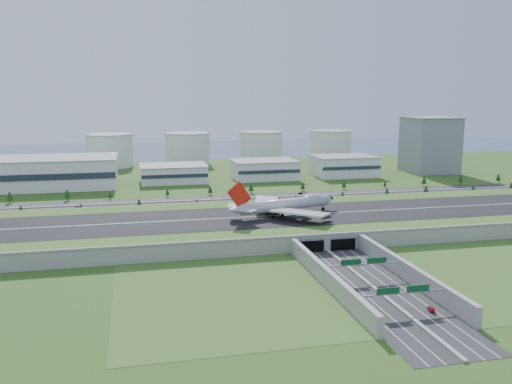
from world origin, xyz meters
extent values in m
plane|color=#1F4D18|center=(0.00, 0.00, 0.00)|extent=(1200.00, 1200.00, 0.00)
cube|color=gray|center=(0.00, 0.00, 4.00)|extent=(520.00, 100.00, 8.00)
cube|color=#39571D|center=(0.00, 0.00, 8.08)|extent=(520.00, 100.00, 0.16)
cube|color=black|center=(0.00, 0.00, 8.22)|extent=(520.00, 58.00, 0.12)
cube|color=silver|center=(0.00, 0.00, 8.30)|extent=(520.00, 0.90, 0.02)
cube|color=gray|center=(0.00, -49.40, 8.60)|extent=(520.00, 1.20, 1.20)
cube|color=#28282B|center=(0.00, -110.00, 0.06)|extent=(34.00, 120.00, 0.12)
cube|color=gray|center=(0.00, -110.00, 0.45)|extent=(1.60, 120.00, 0.90)
cube|color=gray|center=(-18.20, -100.00, 4.00)|extent=(2.40, 100.00, 8.00)
cube|color=gray|center=(18.20, -100.00, 4.00)|extent=(2.40, 100.00, 8.00)
cube|color=black|center=(-8.50, -50.20, 3.20)|extent=(13.00, 1.20, 6.00)
cube|color=black|center=(8.50, -50.20, 3.20)|extent=(13.00, 1.20, 6.00)
cylinder|color=gray|center=(-19.00, -95.00, 3.50)|extent=(0.70, 0.70, 7.00)
cylinder|color=gray|center=(19.00, -95.00, 3.50)|extent=(0.70, 0.70, 7.00)
cube|color=gray|center=(0.00, -95.00, 7.20)|extent=(38.00, 0.50, 0.50)
cube|color=#0C4C23|center=(-6.00, -95.10, 8.60)|extent=(9.00, 0.30, 2.40)
cube|color=#0C4C23|center=(6.00, -95.10, 8.60)|extent=(9.00, 0.30, 2.40)
cylinder|color=gray|center=(-19.00, -130.00, 3.50)|extent=(0.70, 0.70, 7.00)
cylinder|color=gray|center=(19.00, -130.00, 3.50)|extent=(0.70, 0.70, 7.00)
cube|color=gray|center=(0.00, -130.00, 7.20)|extent=(38.00, 0.50, 0.50)
cube|color=#0C4C23|center=(-6.00, -130.10, 8.60)|extent=(9.00, 0.30, 2.40)
cube|color=#0C4C23|center=(6.00, -130.10, 8.60)|extent=(9.00, 0.30, 2.40)
cube|color=#28282B|center=(0.00, 95.00, 0.06)|extent=(560.00, 36.00, 0.12)
cylinder|color=#3D2819|center=(-168.88, 73.00, 1.15)|extent=(0.50, 0.50, 2.30)
cone|color=#11330E|center=(-168.88, 73.00, 4.09)|extent=(3.58, 3.58, 4.61)
cylinder|color=#3D2819|center=(-130.96, 73.00, 1.02)|extent=(0.50, 0.50, 2.04)
cone|color=#11330E|center=(-130.96, 73.00, 3.62)|extent=(3.17, 3.17, 4.08)
cylinder|color=#3D2819|center=(-92.34, 73.00, 1.36)|extent=(0.50, 0.50, 2.71)
cone|color=#11330E|center=(-92.34, 73.00, 4.82)|extent=(4.22, 4.22, 5.42)
cylinder|color=#3D2819|center=(-52.17, 73.00, 1.00)|extent=(0.50, 0.50, 2.01)
cone|color=#11330E|center=(-52.17, 73.00, 3.56)|extent=(3.12, 3.12, 4.01)
cylinder|color=#3D2819|center=(-17.10, 73.00, 1.03)|extent=(0.50, 0.50, 2.07)
cone|color=#11330E|center=(-17.10, 73.00, 3.68)|extent=(3.22, 3.22, 4.14)
cylinder|color=#3D2819|center=(20.73, 73.00, 1.00)|extent=(0.50, 0.50, 2.00)
cone|color=#11330E|center=(20.73, 73.00, 3.56)|extent=(3.11, 3.11, 4.00)
cylinder|color=#3D2819|center=(57.41, 73.00, 1.21)|extent=(0.50, 0.50, 2.41)
cone|color=#11330E|center=(57.41, 73.00, 4.29)|extent=(3.76, 3.76, 4.83)
cylinder|color=#3D2819|center=(93.68, 73.00, 1.39)|extent=(0.50, 0.50, 2.78)
cone|color=#11330E|center=(93.68, 73.00, 4.94)|extent=(4.32, 4.32, 5.55)
cylinder|color=#3D2819|center=(126.60, 73.00, 1.52)|extent=(0.50, 0.50, 3.03)
cone|color=#11330E|center=(126.60, 73.00, 5.39)|extent=(4.72, 4.72, 6.06)
cylinder|color=#3D2819|center=(168.30, 73.00, 1.37)|extent=(0.50, 0.50, 2.74)
cone|color=#11330E|center=(168.30, 73.00, 4.88)|extent=(4.27, 4.27, 5.49)
cylinder|color=#3D2819|center=(203.06, 73.00, 1.48)|extent=(0.50, 0.50, 2.96)
cone|color=#11330E|center=(203.06, 73.00, 5.25)|extent=(4.60, 4.60, 5.91)
cylinder|color=#3D2819|center=(-184.58, 117.00, 1.50)|extent=(0.50, 0.50, 3.00)
cone|color=#11330E|center=(-184.58, 117.00, 5.33)|extent=(4.67, 4.67, 6.00)
cylinder|color=#3D2819|center=(-144.50, 117.00, 1.49)|extent=(0.50, 0.50, 2.98)
cone|color=#11330E|center=(-144.50, 117.00, 5.29)|extent=(4.63, 4.63, 5.95)
cylinder|color=#3D2819|center=(-113.43, 117.00, 1.02)|extent=(0.50, 0.50, 2.03)
cone|color=#11330E|center=(-113.43, 117.00, 3.62)|extent=(3.16, 3.16, 4.07)
cylinder|color=#3D2819|center=(-70.18, 117.00, 1.09)|extent=(0.50, 0.50, 2.18)
cone|color=#11330E|center=(-70.18, 117.00, 3.88)|extent=(3.40, 3.40, 4.37)
cylinder|color=#3D2819|center=(-36.64, 117.00, 1.25)|extent=(0.50, 0.50, 2.50)
cone|color=#11330E|center=(-36.64, 117.00, 4.45)|extent=(3.89, 3.89, 5.00)
cylinder|color=#3D2819|center=(-3.44, 117.00, 1.35)|extent=(0.50, 0.50, 2.70)
cone|color=#11330E|center=(-3.44, 117.00, 4.80)|extent=(4.20, 4.20, 5.40)
cylinder|color=#3D2819|center=(40.09, 117.00, 1.27)|extent=(0.50, 0.50, 2.55)
cone|color=#11330E|center=(40.09, 117.00, 4.53)|extent=(3.96, 3.96, 5.10)
cylinder|color=#3D2819|center=(76.26, 117.00, 1.31)|extent=(0.50, 0.50, 2.63)
cone|color=#11330E|center=(76.26, 117.00, 4.67)|extent=(4.09, 4.09, 5.25)
cylinder|color=#3D2819|center=(113.52, 117.00, 0.99)|extent=(0.50, 0.50, 1.99)
cone|color=#11330E|center=(113.52, 117.00, 3.54)|extent=(3.10, 3.10, 3.98)
cylinder|color=#3D2819|center=(150.21, 117.00, 1.45)|extent=(0.50, 0.50, 2.89)
cone|color=#11330E|center=(150.21, 117.00, 5.14)|extent=(4.50, 4.50, 5.79)
cylinder|color=#3D2819|center=(185.68, 117.00, 1.48)|extent=(0.50, 0.50, 2.95)
cone|color=#11330E|center=(185.68, 117.00, 5.25)|extent=(4.59, 4.59, 5.91)
cylinder|color=#3D2819|center=(223.66, 117.00, 1.48)|extent=(0.50, 0.50, 2.97)
cone|color=#11330E|center=(223.66, 117.00, 5.27)|extent=(4.61, 4.61, 5.93)
cube|color=silver|center=(-170.00, 185.00, 12.50)|extent=(120.00, 60.00, 25.00)
cube|color=silver|center=(-60.00, 190.00, 7.50)|extent=(58.00, 42.00, 15.00)
cube|color=silver|center=(25.00, 190.00, 8.50)|extent=(58.00, 42.00, 17.00)
cube|color=silver|center=(105.00, 190.00, 9.50)|extent=(58.00, 42.00, 19.00)
cube|color=gray|center=(200.00, 195.00, 27.50)|extent=(46.00, 46.00, 55.00)
cylinder|color=silver|center=(-120.00, 310.00, 17.50)|extent=(50.00, 50.00, 35.00)
cylinder|color=silver|center=(-35.00, 310.00, 17.50)|extent=(50.00, 50.00, 35.00)
cylinder|color=silver|center=(50.00, 310.00, 17.50)|extent=(50.00, 50.00, 35.00)
cylinder|color=silver|center=(135.00, 310.00, 17.50)|extent=(50.00, 50.00, 35.00)
cube|color=#3C5773|center=(0.00, 480.00, 0.03)|extent=(1200.00, 260.00, 0.06)
cylinder|color=silver|center=(-7.82, 0.68, 14.50)|extent=(59.43, 24.02, 6.86)
cone|color=silver|center=(22.95, 10.03, 14.50)|extent=(10.20, 9.06, 6.86)
cone|color=silver|center=(-38.59, -8.67, 14.93)|extent=(12.25, 9.68, 6.86)
ellipsoid|color=silver|center=(11.71, 6.62, 16.97)|extent=(15.55, 9.37, 4.22)
cube|color=silver|center=(-4.57, -17.38, 13.43)|extent=(33.42, 31.67, 1.69)
cube|color=silver|center=(-15.17, 17.50, 13.43)|extent=(21.86, 34.69, 1.69)
cylinder|color=#38383D|center=(0.82, -10.14, 11.07)|extent=(6.27, 4.70, 3.22)
cylinder|color=#38383D|center=(10.22, -19.60, 11.07)|extent=(6.27, 4.70, 3.22)
cylinder|color=#38383D|center=(-6.66, 14.48, 11.07)|extent=(6.27, 4.70, 3.22)
cylinder|color=#38383D|center=(-4.11, 27.58, 11.07)|extent=(6.27, 4.70, 3.22)
cube|color=silver|center=(-35.54, -15.02, 15.78)|extent=(13.01, 12.75, 0.64)
cube|color=silver|center=(-39.59, -1.69, 15.78)|extent=(8.94, 12.94, 0.64)
cube|color=red|center=(-37.56, -8.35, 23.07)|extent=(14.90, 5.37, 16.07)
cylinder|color=black|center=(18.69, 8.74, 8.87)|extent=(2.04, 0.75, 2.04)
cylinder|color=black|center=(-10.92, -3.84, 8.87)|extent=(2.04, 0.75, 2.04)
cylinder|color=black|center=(-12.92, 2.72, 8.87)|extent=(2.04, 0.75, 2.04)
cylinder|color=black|center=(-17.08, -5.71, 8.87)|extent=(2.04, 0.75, 2.04)
cylinder|color=black|center=(-19.07, 0.85, 8.87)|extent=(2.04, 0.75, 2.04)
imported|color=silver|center=(-9.50, -93.13, 0.89)|extent=(2.93, 4.85, 1.54)
imported|color=silver|center=(-10.75, -119.28, 0.98)|extent=(2.01, 5.26, 1.71)
imported|color=#0D1841|center=(7.36, -73.12, 0.85)|extent=(4.04, 5.78, 1.47)
imported|color=#B9112A|center=(10.73, -131.96, 0.87)|extent=(3.37, 5.52, 1.50)
imported|color=slate|center=(-134.56, 87.66, 0.86)|extent=(4.52, 2.27, 1.48)
imported|color=black|center=(34.05, 104.44, 0.81)|extent=(4.40, 2.62, 1.37)
imported|color=silver|center=(210.84, 87.71, 0.81)|extent=(5.46, 3.87, 1.38)
imported|color=silver|center=(-20.15, 100.99, 0.82)|extent=(4.87, 2.04, 1.40)
camera|label=1|loc=(-94.63, -302.46, 79.66)|focal=38.00mm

